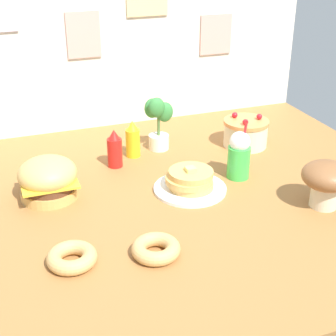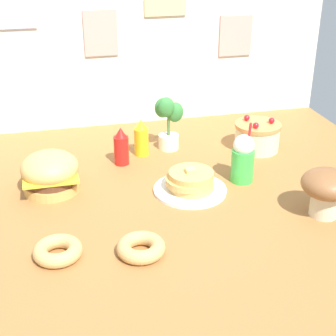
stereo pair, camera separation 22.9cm
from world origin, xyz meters
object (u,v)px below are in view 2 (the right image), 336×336
(ketchup_bottle, at_px, (121,147))
(donut_chocolate, at_px, (141,247))
(layer_cake, at_px, (257,136))
(cream_soda_cup, at_px, (243,159))
(mushroom_stool, at_px, (327,188))
(mustard_bottle, at_px, (141,139))
(burger, at_px, (50,173))
(donut_pink_glaze, at_px, (58,250))
(potted_plant, at_px, (168,121))
(pancake_stack, at_px, (190,183))

(ketchup_bottle, height_order, donut_chocolate, ketchup_bottle)
(layer_cake, height_order, cream_soda_cup, cream_soda_cup)
(mushroom_stool, bearing_deg, mustard_bottle, 128.62)
(burger, bearing_deg, mustard_bottle, 31.15)
(cream_soda_cup, bearing_deg, donut_pink_glaze, -154.90)
(mustard_bottle, xyz_separation_m, donut_pink_glaze, (-0.48, -0.82, -0.06))
(cream_soda_cup, bearing_deg, donut_chocolate, -141.15)
(donut_chocolate, distance_m, potted_plant, 0.99)
(pancake_stack, xyz_separation_m, cream_soda_cup, (0.27, 0.04, 0.07))
(mushroom_stool, bearing_deg, cream_soda_cup, 120.41)
(donut_chocolate, bearing_deg, mushroom_stool, 6.43)
(cream_soda_cup, distance_m, potted_plant, 0.52)
(ketchup_bottle, relative_size, mustard_bottle, 1.00)
(burger, bearing_deg, layer_cake, 10.81)
(layer_cake, xyz_separation_m, cream_soda_cup, (-0.21, -0.33, 0.04))
(mustard_bottle, xyz_separation_m, cream_soda_cup, (0.41, -0.41, 0.02))
(ketchup_bottle, height_order, potted_plant, potted_plant)
(mustard_bottle, bearing_deg, donut_chocolate, -101.24)
(pancake_stack, bearing_deg, ketchup_bottle, 125.27)
(donut_pink_glaze, distance_m, potted_plant, 1.08)
(ketchup_bottle, height_order, mushroom_stool, mushroom_stool)
(layer_cake, bearing_deg, cream_soda_cup, -122.92)
(pancake_stack, height_order, potted_plant, potted_plant)
(mustard_bottle, relative_size, mushroom_stool, 0.91)
(donut_chocolate, bearing_deg, burger, 117.48)
(donut_chocolate, height_order, potted_plant, potted_plant)
(layer_cake, distance_m, mustard_bottle, 0.63)
(donut_chocolate, bearing_deg, mustard_bottle, 78.76)
(layer_cake, relative_size, donut_chocolate, 1.34)
(ketchup_bottle, height_order, donut_pink_glaze, ketchup_bottle)
(pancake_stack, xyz_separation_m, potted_plant, (0.02, 0.49, 0.12))
(pancake_stack, xyz_separation_m, donut_pink_glaze, (-0.62, -0.37, -0.01))
(potted_plant, xyz_separation_m, mushroom_stool, (0.47, -0.83, -0.03))
(mustard_bottle, relative_size, donut_chocolate, 1.08)
(pancake_stack, height_order, donut_pink_glaze, pancake_stack)
(layer_cake, bearing_deg, burger, -169.19)
(burger, distance_m, mustard_bottle, 0.56)
(cream_soda_cup, bearing_deg, layer_cake, 57.08)
(pancake_stack, distance_m, donut_pink_glaze, 0.72)
(mustard_bottle, bearing_deg, donut_pink_glaze, -120.10)
(layer_cake, height_order, mushroom_stool, mushroom_stool)
(donut_pink_glaze, bearing_deg, potted_plant, 53.79)
(ketchup_bottle, distance_m, mustard_bottle, 0.15)
(pancake_stack, bearing_deg, potted_plant, 87.97)
(donut_pink_glaze, relative_size, donut_chocolate, 1.00)
(potted_plant, distance_m, mushroom_stool, 0.95)
(ketchup_bottle, relative_size, potted_plant, 0.66)
(burger, xyz_separation_m, layer_cake, (1.10, 0.21, -0.01))
(pancake_stack, bearing_deg, donut_pink_glaze, -148.96)
(mustard_bottle, height_order, donut_chocolate, mustard_bottle)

